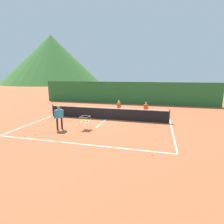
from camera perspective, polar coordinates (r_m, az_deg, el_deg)
ground_plane at (r=14.84m, az=-1.85°, el=-2.34°), size 120.00×120.00×0.00m
line_baseline_near at (r=9.86m, az=-11.20°, el=-9.94°), size 10.22×0.08×0.01m
line_baseline_far at (r=19.96m, az=2.53°, el=1.32°), size 10.22×0.08×0.01m
line_sideline_west at (r=16.97m, az=-18.65°, el=-1.15°), size 0.08×10.98×0.01m
line_sideline_east at (r=14.30m, az=18.24°, el=-3.46°), size 0.08×10.98×0.01m
line_service_center at (r=14.84m, az=-1.85°, el=-2.32°), size 0.08×5.04×0.01m
tennis_net at (r=14.73m, az=-1.86°, el=-0.45°), size 10.08×0.08×1.05m
instructor at (r=12.36m, az=-16.61°, el=-1.03°), size 0.58×0.80×1.63m
student_0 at (r=16.52m, az=2.21°, el=1.93°), size 0.42×0.69×1.32m
student_1 at (r=16.00m, az=10.78°, el=1.33°), size 0.43×0.50×1.29m
ball_cart at (r=12.10m, az=-8.72°, el=-2.87°), size 0.58×0.58×0.90m
tennis_ball_0 at (r=10.15m, az=-16.33°, el=-9.36°), size 0.07×0.07×0.07m
tennis_ball_1 at (r=14.07m, az=-4.51°, el=-3.01°), size 0.07×0.07×0.07m
tennis_ball_2 at (r=13.49m, az=16.21°, el=-4.10°), size 0.07×0.07×0.07m
tennis_ball_3 at (r=10.42m, az=13.66°, el=-8.66°), size 0.07×0.07×0.07m
tennis_ball_4 at (r=13.56m, az=1.56°, el=-3.54°), size 0.07×0.07×0.07m
tennis_ball_5 at (r=13.61m, az=12.95°, el=-3.79°), size 0.07×0.07×0.07m
tennis_ball_6 at (r=8.59m, az=12.64°, el=-13.16°), size 0.07×0.07×0.07m
tennis_ball_7 at (r=12.03m, az=-23.38°, el=-6.53°), size 0.07×0.07×0.07m
tennis_ball_8 at (r=11.03m, az=-9.81°, el=-7.34°), size 0.07×0.07×0.07m
tennis_ball_9 at (r=12.75m, az=-11.31°, el=-4.77°), size 0.07×0.07×0.07m
tennis_ball_10 at (r=14.75m, az=-13.53°, el=-2.61°), size 0.07×0.07×0.07m
tennis_ball_11 at (r=11.90m, az=-26.37°, el=-7.00°), size 0.07×0.07×0.07m
windscreen_fence at (r=23.00m, az=4.31°, el=6.17°), size 22.49×0.08×2.78m
hill_0 at (r=81.66m, az=-18.68°, el=15.57°), size 40.81×40.81×19.81m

